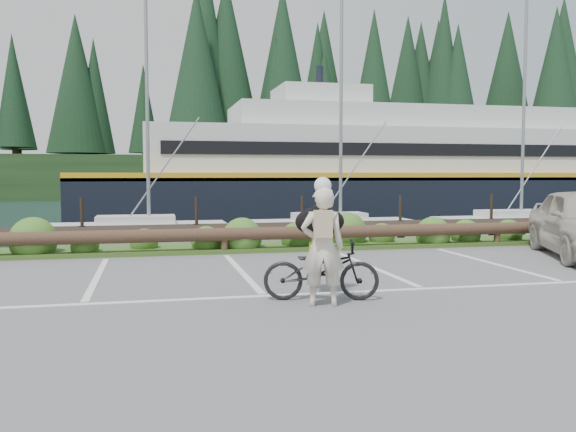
# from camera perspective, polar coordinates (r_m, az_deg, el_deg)

# --- Properties ---
(ground) EXTENTS (72.00, 72.00, 0.00)m
(ground) POSITION_cam_1_polar(r_m,az_deg,el_deg) (9.66, -2.69, -7.05)
(ground) COLOR #58585A
(harbor_backdrop) EXTENTS (170.00, 160.00, 30.00)m
(harbor_backdrop) POSITION_cam_1_polar(r_m,az_deg,el_deg) (87.79, -11.48, 2.71)
(harbor_backdrop) COLOR #162C36
(harbor_backdrop) RESTS_ON ground
(vegetation_strip) EXTENTS (34.00, 1.60, 0.10)m
(vegetation_strip) POSITION_cam_1_polar(r_m,az_deg,el_deg) (14.83, -6.30, -3.00)
(vegetation_strip) COLOR #3D5B21
(vegetation_strip) RESTS_ON ground
(log_rail) EXTENTS (32.00, 0.30, 0.60)m
(log_rail) POSITION_cam_1_polar(r_m,az_deg,el_deg) (14.15, -5.97, -3.54)
(log_rail) COLOR #443021
(log_rail) RESTS_ON ground
(bicycle) EXTENTS (1.78, 0.96, 0.89)m
(bicycle) POSITION_cam_1_polar(r_m,az_deg,el_deg) (8.93, 3.13, -5.07)
(bicycle) COLOR black
(bicycle) RESTS_ON ground
(cyclist) EXTENTS (0.68, 0.53, 1.66)m
(cyclist) POSITION_cam_1_polar(r_m,az_deg,el_deg) (8.49, 3.25, -2.90)
(cyclist) COLOR beige
(cyclist) RESTS_ON ground
(dog) EXTENTS (0.55, 0.85, 0.45)m
(dog) POSITION_cam_1_polar(r_m,az_deg,el_deg) (9.39, 3.00, -0.51)
(dog) COLOR black
(dog) RESTS_ON bicycle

